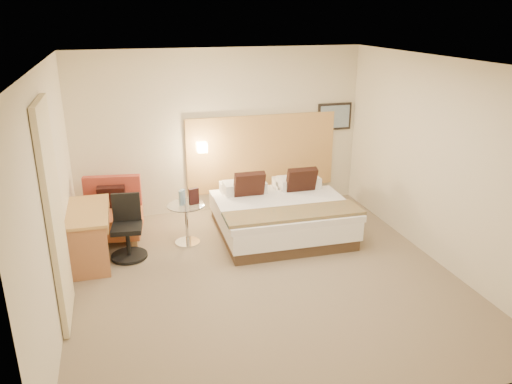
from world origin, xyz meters
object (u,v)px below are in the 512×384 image
object	(u,v)px
lounge_chair	(112,215)
bed	(280,214)
desk_chair	(128,232)
side_table	(187,222)
desk	(90,221)

from	to	relation	value
lounge_chair	bed	bearing A→B (deg)	-11.89
desk_chair	lounge_chair	bearing A→B (deg)	105.23
bed	side_table	size ratio (longest dim) A/B	2.97
side_table	desk	distance (m)	1.35
lounge_chair	desk	distance (m)	0.78
side_table	desk_chair	world-z (taller)	desk_chair
desk	desk_chair	bearing A→B (deg)	-3.44
bed	side_table	xyz separation A→B (m)	(-1.44, 0.01, 0.03)
side_table	desk_chair	bearing A→B (deg)	-166.39
bed	desk_chair	xyz separation A→B (m)	(-2.28, -0.20, 0.06)
bed	desk	xyz separation A→B (m)	(-2.75, -0.17, 0.27)
bed	lounge_chair	distance (m)	2.53
lounge_chair	desk_chair	distance (m)	0.74
bed	lounge_chair	size ratio (longest dim) A/B	2.09
lounge_chair	desk_chair	world-z (taller)	lounge_chair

